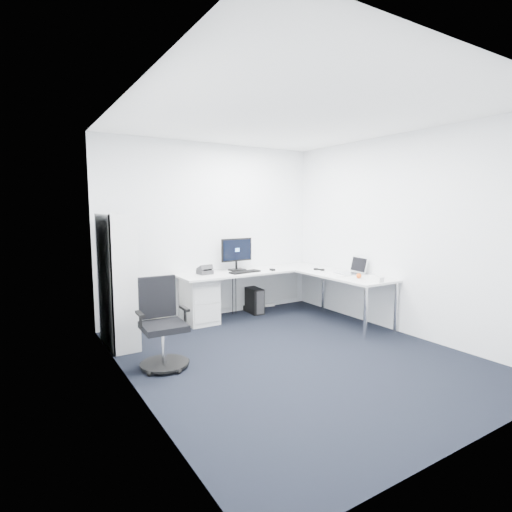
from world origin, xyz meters
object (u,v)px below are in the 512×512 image
monitor (237,254)px  laptop (347,266)px  bookshelf (117,280)px  task_chair (164,324)px  l_desk (266,297)px

monitor → laptop: (1.21, -1.17, -0.13)m
bookshelf → task_chair: bookshelf is taller
l_desk → task_chair: size_ratio=2.58×
l_desk → monitor: size_ratio=4.56×
monitor → task_chair: bearing=-143.7°
task_chair → laptop: bearing=7.4°
bookshelf → l_desk: bearing=-1.3°
l_desk → monitor: bearing=118.5°
bookshelf → laptop: (3.14, -0.77, 0.04)m
monitor → laptop: size_ratio=1.49×
bookshelf → laptop: size_ratio=4.47×
laptop → bookshelf: bearing=174.6°
bookshelf → task_chair: size_ratio=1.70×
l_desk → task_chair: 2.17m
task_chair → l_desk: bearing=28.9°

